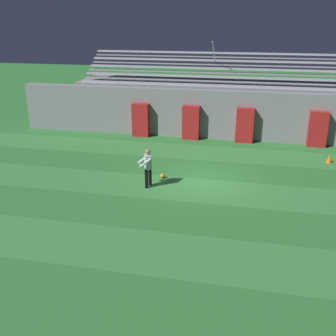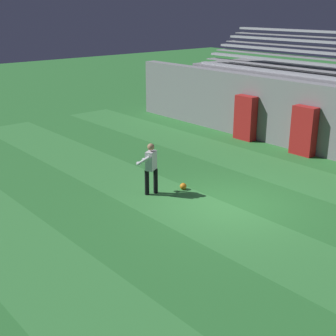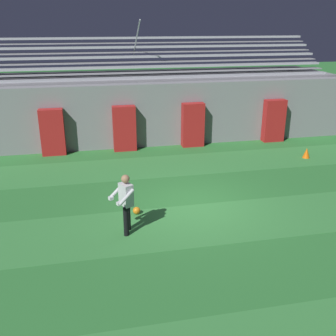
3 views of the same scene
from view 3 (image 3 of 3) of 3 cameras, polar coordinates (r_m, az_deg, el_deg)
The scene contains 12 objects.
ground_plane at distance 12.26m, azimuth 3.86°, elevation -5.36°, with size 80.00×80.00×0.00m, color #2D7533.
turf_stripe_mid at distance 11.25m, azimuth 5.48°, elevation -7.93°, with size 28.00×2.41×0.01m, color #38843D.
turf_stripe_far at distance 15.50m, azimuth 0.32°, elevation 0.39°, with size 28.00×2.41×0.01m, color #38843D.
back_wall at distance 17.81m, azimuth -1.62°, elevation 7.76°, with size 24.00×0.60×2.80m, color gray.
padding_pillar_gate_left at distance 17.19m, azimuth -6.34°, elevation 5.72°, with size 0.98×0.44×1.96m, color #B21E1E.
padding_pillar_gate_right at distance 17.72m, azimuth 3.62°, elevation 6.26°, with size 0.98×0.44×1.96m, color #B21E1E.
padding_pillar_far_left at distance 17.18m, azimuth -16.42°, elevation 5.00°, with size 0.98×0.44×1.96m, color #B21E1E.
padding_pillar_far_right at distance 19.11m, azimuth 15.10°, elevation 6.65°, with size 0.98×0.44×1.96m, color #B21E1E.
bleacher_stand at distance 20.05m, azimuth -2.83°, elevation 9.50°, with size 18.00×4.05×5.43m.
goalkeeper at distance 10.35m, azimuth -6.15°, elevation -4.71°, with size 0.68×0.72×1.67m.
soccer_ball at distance 11.67m, azimuth -4.59°, elevation -6.18°, with size 0.22×0.22×0.22m, color orange.
traffic_cone at distance 17.29m, azimuth 19.45°, elevation 2.07°, with size 0.30×0.30×0.42m, color orange.
Camera 3 is at (-3.04, -10.60, 5.36)m, focal length 42.00 mm.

